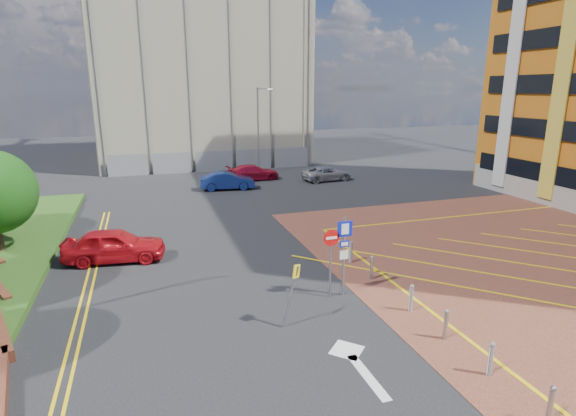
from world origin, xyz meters
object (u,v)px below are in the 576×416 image
car_blue_back (227,181)px  warning_sign (292,287)px  sign_cluster (339,249)px  car_red_left (114,245)px  car_silver_back (327,174)px  car_red_back (253,172)px  lamp_back (259,127)px

car_blue_back → warning_sign: bearing=-177.4°
sign_cluster → car_red_left: size_ratio=0.70×
warning_sign → car_silver_back: 25.44m
car_red_back → car_blue_back: bearing=133.7°
lamp_back → car_red_left: 24.03m
lamp_back → car_blue_back: lamp_back is taller
warning_sign → car_red_back: size_ratio=0.48×
car_silver_back → car_red_back: bearing=63.4°
lamp_back → sign_cluster: lamp_back is taller
car_silver_back → warning_sign: bearing=148.1°
sign_cluster → car_silver_back: 23.01m
sign_cluster → car_silver_back: sign_cluster is taller
warning_sign → car_red_left: warning_sign is taller
lamp_back → warning_sign: (-6.22, -28.64, -2.93)m
lamp_back → car_red_back: 5.23m
car_silver_back → lamp_back: bearing=32.9°
lamp_back → car_blue_back: (-4.36, -6.58, -3.65)m
lamp_back → car_red_back: bearing=-113.4°
car_blue_back → lamp_back: bearing=-26.1°
car_red_left → car_blue_back: size_ratio=1.06×
car_red_back → car_silver_back: 6.54m
car_red_left → car_silver_back: size_ratio=1.03×
sign_cluster → car_silver_back: size_ratio=0.72×
sign_cluster → car_blue_back: bearing=91.6°
car_red_back → car_silver_back: car_red_back is taller
lamp_back → car_red_left: (-12.28, -20.34, -3.58)m
car_red_back → car_silver_back: (6.14, -2.24, -0.06)m
warning_sign → car_blue_back: bearing=85.2°
sign_cluster → lamp_back: bearing=82.0°
sign_cluster → car_blue_back: sign_cluster is taller
warning_sign → car_red_back: bearing=79.3°
lamp_back → car_silver_back: 8.23m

